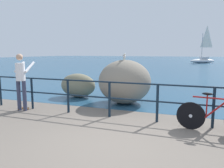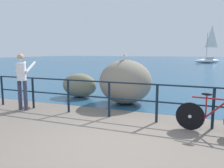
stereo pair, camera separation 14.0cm
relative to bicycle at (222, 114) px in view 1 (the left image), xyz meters
The scene contains 9 objects.
ground_plane 18.71m from the bicycle, 96.67° to the left, with size 120.00×120.00×0.10m, color #6B6056.
sea_surface 46.23m from the bicycle, 92.69° to the left, with size 120.00×90.00×0.01m, color navy.
promenade_railing 2.21m from the bicycle, behind, with size 9.47×0.07×1.02m.
bicycle is the anchor object (origin of this frame).
person_at_railing 5.71m from the bicycle, behind, with size 0.51×0.66×1.78m.
breakwater_boulder_main 3.67m from the bicycle, 143.64° to the left, with size 1.87×1.87×1.56m.
breakwater_boulder_left 5.68m from the bicycle, 153.05° to the left, with size 1.50×0.89×0.96m.
seagull 3.83m from the bicycle, 144.36° to the left, with size 0.21×0.34×0.23m.
sailboat 34.80m from the bicycle, 88.74° to the left, with size 4.47×3.30×6.16m.
Camera 1 is at (1.51, -3.93, 1.83)m, focal length 35.52 mm.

